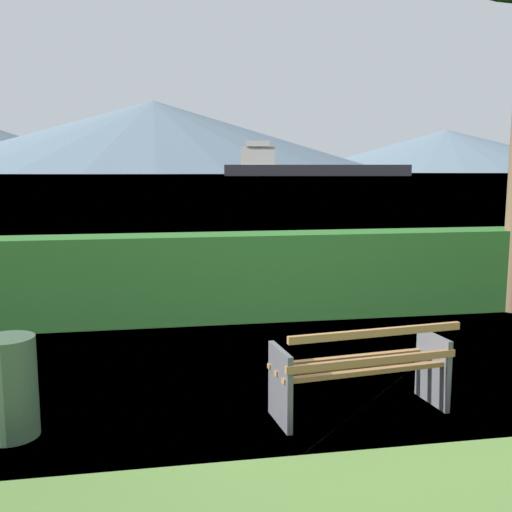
# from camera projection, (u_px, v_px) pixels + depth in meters

# --- Properties ---
(ground_plane) EXTENTS (1400.00, 1400.00, 0.00)m
(ground_plane) POSITION_uv_depth(u_px,v_px,m) (358.00, 412.00, 5.34)
(ground_plane) COLOR #567A38
(water_surface) EXTENTS (620.00, 620.00, 0.00)m
(water_surface) POSITION_uv_depth(u_px,v_px,m) (156.00, 174.00, 306.67)
(water_surface) COLOR #7A99A8
(water_surface) RESTS_ON ground_plane
(park_bench) EXTENTS (1.67, 0.76, 0.87)m
(park_bench) POSITION_uv_depth(u_px,v_px,m) (362.00, 370.00, 5.22)
(park_bench) COLOR olive
(park_bench) RESTS_ON ground_plane
(hedge_row) EXTENTS (10.61, 0.72, 1.27)m
(hedge_row) POSITION_uv_depth(u_px,v_px,m) (277.00, 275.00, 8.73)
(hedge_row) COLOR #2D6B28
(hedge_row) RESTS_ON ground_plane
(trash_bin) EXTENTS (0.44, 0.44, 0.85)m
(trash_bin) POSITION_uv_depth(u_px,v_px,m) (10.00, 387.00, 4.79)
(trash_bin) COLOR #385138
(trash_bin) RESTS_ON ground_plane
(cargo_ship_large) EXTENTS (72.08, 23.64, 13.22)m
(cargo_ship_large) POSITION_uv_depth(u_px,v_px,m) (302.00, 166.00, 226.01)
(cargo_ship_large) COLOR #232328
(cargo_ship_large) RESTS_ON water_surface
(distant_hills) EXTENTS (880.88, 445.86, 65.74)m
(distant_hills) POSITION_uv_depth(u_px,v_px,m) (124.00, 140.00, 547.87)
(distant_hills) COLOR slate
(distant_hills) RESTS_ON ground_plane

